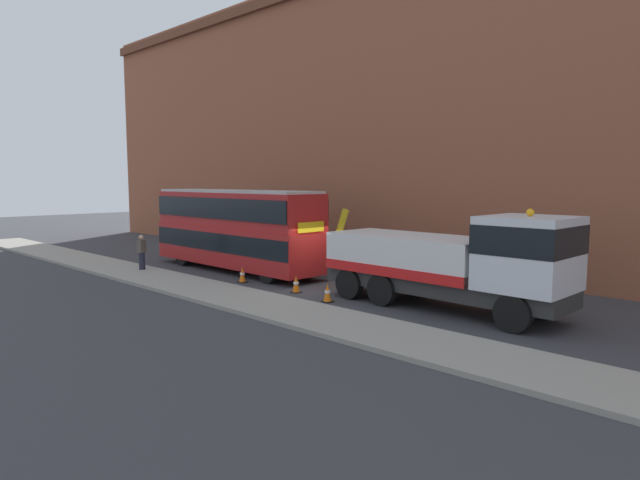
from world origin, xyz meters
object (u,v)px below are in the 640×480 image
object	(u,v)px
traffic_cone_near_bus	(242,275)
traffic_cone_near_truck	(327,293)
recovery_tow_truck	(452,261)
traffic_cone_midway	(296,284)
double_decker_bus	(235,227)
pedestrian_onlooker	(142,253)

from	to	relation	value
traffic_cone_near_bus	traffic_cone_near_truck	distance (m)	5.45
recovery_tow_truck	traffic_cone_midway	size ratio (longest dim) A/B	14.12
recovery_tow_truck	traffic_cone_midway	distance (m)	6.49
traffic_cone_near_truck	traffic_cone_midway	bearing A→B (deg)	170.03
traffic_cone_midway	traffic_cone_near_bus	bearing A→B (deg)	-177.65
traffic_cone_near_bus	traffic_cone_midway	bearing A→B (deg)	2.35
recovery_tow_truck	traffic_cone_near_truck	bearing A→B (deg)	-151.75
recovery_tow_truck	traffic_cone_near_bus	world-z (taller)	recovery_tow_truck
double_decker_bus	traffic_cone_near_truck	world-z (taller)	double_decker_bus
pedestrian_onlooker	traffic_cone_midway	bearing A→B (deg)	-9.29
pedestrian_onlooker	traffic_cone_near_truck	xyz separation A→B (m)	(11.18, 1.55, -0.64)
recovery_tow_truck	double_decker_bus	bearing A→B (deg)	-178.82
recovery_tow_truck	pedestrian_onlooker	bearing A→B (deg)	-165.47
recovery_tow_truck	double_decker_bus	xyz separation A→B (m)	(-12.33, 0.01, 0.47)
double_decker_bus	traffic_cone_midway	world-z (taller)	double_decker_bus
pedestrian_onlooker	traffic_cone_near_bus	xyz separation A→B (m)	(5.73, 1.78, -0.64)
traffic_cone_near_bus	traffic_cone_near_truck	size ratio (longest dim) A/B	1.00
recovery_tow_truck	traffic_cone_near_truck	world-z (taller)	recovery_tow_truck
double_decker_bus	pedestrian_onlooker	bearing A→B (deg)	-127.22
pedestrian_onlooker	traffic_cone_near_truck	world-z (taller)	pedestrian_onlooker
pedestrian_onlooker	traffic_cone_midway	distance (m)	9.30
pedestrian_onlooker	traffic_cone_near_truck	bearing A→B (deg)	-13.33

